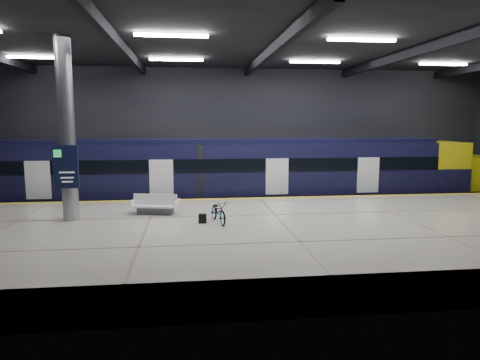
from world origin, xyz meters
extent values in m
plane|color=black|center=(0.00, 0.00, 0.00)|extent=(30.00, 30.00, 0.00)
cube|color=black|center=(0.00, 8.00, 4.00)|extent=(30.00, 0.10, 8.00)
cube|color=black|center=(0.00, -8.00, 4.00)|extent=(30.00, 0.10, 8.00)
cube|color=black|center=(0.00, 0.00, 8.00)|extent=(30.00, 16.00, 0.10)
cube|color=black|center=(-6.00, 0.00, 7.75)|extent=(0.25, 16.00, 0.40)
cube|color=black|center=(0.00, 0.00, 7.75)|extent=(0.25, 16.00, 0.40)
cube|color=black|center=(6.00, 0.00, 7.75)|extent=(0.25, 16.00, 0.40)
cube|color=white|center=(-4.00, -2.00, 7.88)|extent=(2.60, 0.18, 0.10)
cube|color=white|center=(3.00, -2.00, 7.88)|extent=(2.60, 0.18, 0.10)
cube|color=white|center=(-11.00, 4.00, 7.88)|extent=(2.60, 0.18, 0.10)
cube|color=white|center=(-4.00, 4.00, 7.88)|extent=(2.60, 0.18, 0.10)
cube|color=white|center=(3.00, 4.00, 7.88)|extent=(2.60, 0.18, 0.10)
cube|color=white|center=(10.00, 4.00, 7.88)|extent=(2.60, 0.18, 0.10)
cube|color=#C0B5A2|center=(0.00, -2.50, 0.55)|extent=(30.00, 11.00, 1.10)
cube|color=gold|center=(0.00, 2.75, 1.11)|extent=(30.00, 0.40, 0.01)
cube|color=gray|center=(0.00, 4.78, 0.08)|extent=(30.00, 0.08, 0.16)
cube|color=gray|center=(0.00, 6.22, 0.08)|extent=(30.00, 0.08, 0.16)
cube|color=black|center=(-1.88, 5.50, 0.55)|extent=(24.00, 2.58, 0.80)
cube|color=black|center=(-1.88, 5.50, 2.33)|extent=(24.00, 2.80, 2.75)
cube|color=black|center=(-1.88, 5.50, 3.82)|extent=(24.00, 2.30, 0.24)
cube|color=black|center=(-1.88, 4.09, 2.60)|extent=(24.00, 0.04, 0.70)
cube|color=white|center=(1.12, 4.08, 2.00)|extent=(1.20, 0.05, 1.90)
cube|color=yellow|center=(11.12, 5.50, 2.33)|extent=(2.00, 2.80, 2.75)
cube|color=black|center=(11.42, 5.50, 2.50)|extent=(1.60, 2.38, 0.80)
cube|color=#595B60|center=(-4.85, -0.30, 1.24)|extent=(1.52, 0.78, 0.27)
cube|color=white|center=(-4.85, -0.30, 1.45)|extent=(1.95, 1.18, 0.07)
cube|color=white|center=(-4.85, -0.30, 1.70)|extent=(1.78, 0.50, 0.45)
cube|color=white|center=(-5.74, -0.09, 1.55)|extent=(0.23, 0.76, 0.27)
cube|color=white|center=(-3.97, -0.52, 1.55)|extent=(0.23, 0.76, 0.27)
imported|color=#99999E|center=(-2.39, -2.14, 1.53)|extent=(0.94, 1.73, 0.86)
cube|color=black|center=(-2.99, -2.14, 1.28)|extent=(0.31, 0.19, 0.35)
cylinder|color=#9EA0A5|center=(-8.00, -1.00, 4.55)|extent=(0.60, 0.60, 6.90)
cube|color=black|center=(-8.00, -1.42, 3.20)|extent=(0.90, 0.12, 1.60)
camera|label=1|loc=(-3.44, -17.80, 4.86)|focal=32.00mm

